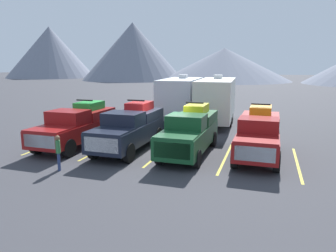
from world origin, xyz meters
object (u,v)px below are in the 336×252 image
pickup_truck_b (130,127)px  pickup_truck_d (259,133)px  camper_trailer_b (216,99)px  pickup_truck_a (77,125)px  pickup_truck_c (190,131)px  camper_trailer_a (181,97)px  person_a (58,150)px

pickup_truck_b → pickup_truck_d: bearing=5.6°
pickup_truck_d → camper_trailer_b: camper_trailer_b is taller
pickup_truck_d → camper_trailer_b: size_ratio=0.69×
pickup_truck_a → pickup_truck_c: pickup_truck_c is taller
pickup_truck_c → camper_trailer_a: camper_trailer_a is taller
pickup_truck_a → camper_trailer_a: 9.67m
pickup_truck_b → camper_trailer_a: camper_trailer_a is taller
pickup_truck_a → pickup_truck_b: (3.22, 0.06, 0.04)m
pickup_truck_c → camper_trailer_b: (-0.01, 8.28, 0.78)m
pickup_truck_b → camper_trailer_b: size_ratio=0.70×
pickup_truck_a → camper_trailer_b: bearing=53.0°
pickup_truck_b → pickup_truck_d: 6.65m
pickup_truck_b → pickup_truck_c: (3.25, 0.24, -0.03)m
pickup_truck_d → pickup_truck_c: bearing=-173.0°
pickup_truck_c → camper_trailer_b: 8.31m
pickup_truck_c → person_a: (-4.79, -4.35, -0.27)m
pickup_truck_d → person_a: size_ratio=3.64×
pickup_truck_c → pickup_truck_d: size_ratio=1.04×
camper_trailer_b → camper_trailer_a: bearing=172.7°
pickup_truck_d → camper_trailer_a: camper_trailer_a is taller
camper_trailer_b → person_a: bearing=-110.7°
pickup_truck_c → person_a: size_ratio=3.80×
pickup_truck_b → pickup_truck_c: bearing=4.2°
pickup_truck_a → camper_trailer_b: 10.76m
camper_trailer_a → camper_trailer_b: (2.86, -0.37, 0.01)m
pickup_truck_b → pickup_truck_d: pickup_truck_b is taller
pickup_truck_b → person_a: (-1.54, -4.11, -0.31)m
person_a → pickup_truck_d: bearing=30.3°
pickup_truck_a → pickup_truck_b: 3.22m
pickup_truck_c → pickup_truck_a: bearing=-177.4°
pickup_truck_b → pickup_truck_d: (6.62, 0.65, -0.02)m
pickup_truck_b → person_a: pickup_truck_b is taller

